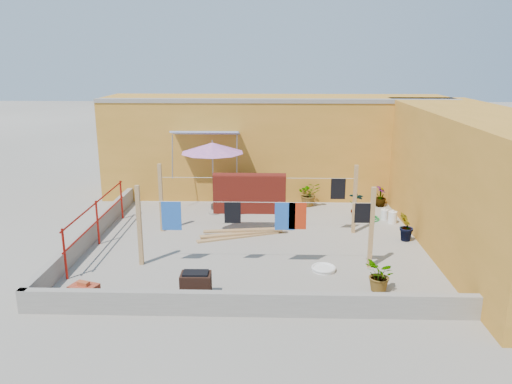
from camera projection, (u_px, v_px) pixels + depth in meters
ground at (256, 243)px, 12.31m from camera, size 80.00×80.00×0.00m
wall_back at (276, 146)px, 16.40m from camera, size 11.00×3.27×3.21m
wall_right at (477, 181)px, 11.74m from camera, size 2.40×9.00×3.20m
parapet_front at (251, 304)px, 8.80m from camera, size 8.30×0.16×0.44m
parapet_left at (92, 233)px, 12.36m from camera, size 0.16×7.30×0.44m
red_railing at (97, 216)px, 12.03m from camera, size 0.05×4.20×1.10m
clothesline_rig at (251, 197)px, 12.60m from camera, size 5.09×2.35×1.80m
patio_umbrella at (212, 148)px, 14.07m from camera, size 1.98×1.98×2.16m
outdoor_table at (244, 183)px, 15.22m from camera, size 1.76×1.04×0.78m
brick_stack at (84, 294)px, 9.26m from camera, size 0.58×0.50×0.42m
lumber_pile at (242, 233)px, 12.74m from camera, size 2.26×0.94×0.14m
brazier at (196, 285)px, 9.46m from camera, size 0.58×0.39×0.51m
white_basin at (324, 268)px, 10.68m from camera, size 0.53×0.53×0.09m
water_jug_a at (392, 217)px, 13.71m from camera, size 0.24×0.24×0.38m
water_jug_b at (384, 215)px, 14.00m from camera, size 0.22×0.22×0.34m
green_hose at (370, 218)px, 14.05m from camera, size 0.56×0.56×0.08m
plant_back_a at (309, 194)px, 15.25m from camera, size 0.74×0.66×0.75m
plant_back_b at (380, 196)px, 15.21m from camera, size 0.46×0.46×0.63m
plant_right_a at (356, 204)px, 14.12m from camera, size 0.49×0.42×0.78m
plant_right_b at (406, 227)px, 12.31m from camera, size 0.45×0.50×0.76m
plant_right_c at (380, 275)px, 9.67m from camera, size 0.61×0.68×0.67m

